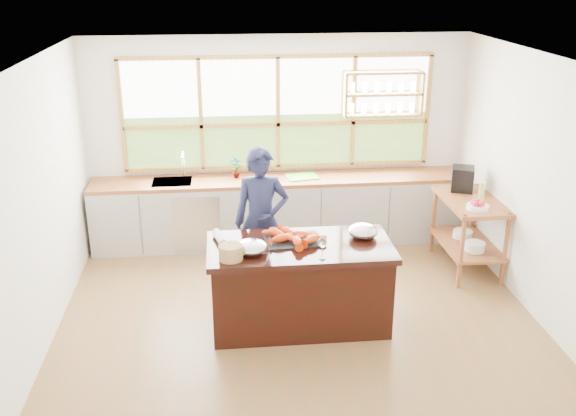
{
  "coord_description": "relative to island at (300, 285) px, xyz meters",
  "views": [
    {
      "loc": [
        -0.72,
        -6.0,
        3.53
      ],
      "look_at": [
        -0.08,
        0.15,
        1.16
      ],
      "focal_mm": 40.0,
      "sensor_mm": 36.0,
      "label": 1
    }
  ],
  "objects": [
    {
      "name": "back_counter",
      "position": [
        -0.02,
        2.14,
        0.0
      ],
      "size": [
        4.9,
        0.63,
        0.9
      ],
      "color": "#A6A29D",
      "rests_on": "ground_plane"
    },
    {
      "name": "espresso_machine",
      "position": [
        2.19,
        1.43,
        0.59
      ],
      "size": [
        0.34,
        0.35,
        0.3
      ],
      "primitive_type": "cube",
      "rotation": [
        0.0,
        0.0,
        -0.35
      ],
      "color": "black",
      "rests_on": "right_shelf_unit"
    },
    {
      "name": "lobster_pile",
      "position": [
        -0.07,
        0.08,
        0.5
      ],
      "size": [
        0.55,
        0.48,
        0.08
      ],
      "color": "#E63B02",
      "rests_on": "slate_board"
    },
    {
      "name": "wine_bottle",
      "position": [
        2.24,
        0.95,
        0.58
      ],
      "size": [
        0.07,
        0.07,
        0.26
      ],
      "primitive_type": "cylinder",
      "rotation": [
        0.0,
        0.0,
        0.12
      ],
      "color": "#AABD57",
      "rests_on": "right_shelf_unit"
    },
    {
      "name": "cutting_board",
      "position": [
        0.29,
        2.14,
        0.45
      ],
      "size": [
        0.45,
        0.37,
        0.01
      ],
      "primitive_type": "cube",
      "rotation": [
        0.0,
        0.0,
        0.19
      ],
      "color": "#56BF34",
      "rests_on": "back_counter"
    },
    {
      "name": "right_shelf_unit",
      "position": [
        2.19,
        1.09,
        0.15
      ],
      "size": [
        0.62,
        1.1,
        0.9
      ],
      "color": "brown",
      "rests_on": "ground_plane"
    },
    {
      "name": "room_shell",
      "position": [
        0.02,
        0.71,
        1.3
      ],
      "size": [
        5.02,
        4.52,
        2.71
      ],
      "color": "silver",
      "rests_on": "ground_plane"
    },
    {
      "name": "cook",
      "position": [
        -0.33,
        0.81,
        0.39
      ],
      "size": [
        0.63,
        0.42,
        1.68
      ],
      "primitive_type": "imported",
      "rotation": [
        0.0,
        0.0,
        -0.03
      ],
      "color": "#181C3A",
      "rests_on": "ground_plane"
    },
    {
      "name": "mixing_bowl_right",
      "position": [
        0.66,
        0.13,
        0.51
      ],
      "size": [
        0.31,
        0.31,
        0.15
      ],
      "primitive_type": "ellipsoid",
      "color": "silver",
      "rests_on": "island"
    },
    {
      "name": "ground_plane",
      "position": [
        0.0,
        0.2,
        -0.45
      ],
      "size": [
        5.0,
        5.0,
        0.0
      ],
      "primitive_type": "plane",
      "color": "brown"
    },
    {
      "name": "slate_board",
      "position": [
        -0.06,
        0.1,
        0.45
      ],
      "size": [
        0.58,
        0.44,
        0.02
      ],
      "primitive_type": "cube",
      "rotation": [
        0.0,
        0.0,
        0.08
      ],
      "color": "black",
      "rests_on": "island"
    },
    {
      "name": "parchment_roll",
      "position": [
        -0.8,
        0.18,
        0.49
      ],
      "size": [
        0.15,
        0.31,
        0.08
      ],
      "primitive_type": "cylinder",
      "rotation": [
        1.57,
        0.0,
        0.24
      ],
      "color": "white",
      "rests_on": "island"
    },
    {
      "name": "wicker_basket",
      "position": [
        -0.69,
        -0.26,
        0.52
      ],
      "size": [
        0.23,
        0.23,
        0.15
      ],
      "primitive_type": "cylinder",
      "color": "#9D7445",
      "rests_on": "island"
    },
    {
      "name": "fruit_bowl",
      "position": [
        2.14,
        0.78,
        0.49
      ],
      "size": [
        0.25,
        0.25,
        0.11
      ],
      "color": "white",
      "rests_on": "right_shelf_unit"
    },
    {
      "name": "potted_plant",
      "position": [
        -0.57,
        2.2,
        0.59
      ],
      "size": [
        0.17,
        0.13,
        0.29
      ],
      "primitive_type": "imported",
      "rotation": [
        0.0,
        0.0,
        0.22
      ],
      "color": "slate",
      "rests_on": "back_counter"
    },
    {
      "name": "wine_glass",
      "position": [
        0.17,
        -0.34,
        0.61
      ],
      "size": [
        0.08,
        0.08,
        0.22
      ],
      "color": "white",
      "rests_on": "island"
    },
    {
      "name": "island",
      "position": [
        0.0,
        0.0,
        0.0
      ],
      "size": [
        1.85,
        0.9,
        0.9
      ],
      "color": "black",
      "rests_on": "ground_plane"
    },
    {
      "name": "mixing_bowl_left",
      "position": [
        -0.49,
        -0.15,
        0.51
      ],
      "size": [
        0.31,
        0.31,
        0.15
      ],
      "primitive_type": "ellipsoid",
      "color": "silver",
      "rests_on": "island"
    }
  ]
}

